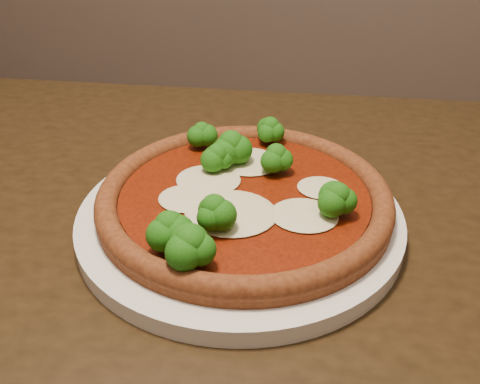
# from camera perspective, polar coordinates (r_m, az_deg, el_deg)

# --- Properties ---
(dining_table) EXTENTS (1.25, 0.98, 0.75)m
(dining_table) POSITION_cam_1_polar(r_m,az_deg,el_deg) (0.58, -8.60, -14.64)
(dining_table) COLOR black
(dining_table) RESTS_ON floor
(plate) EXTENTS (0.33, 0.33, 0.02)m
(plate) POSITION_cam_1_polar(r_m,az_deg,el_deg) (0.55, -0.00, -2.74)
(plate) COLOR white
(plate) RESTS_ON dining_table
(pizza) EXTENTS (0.30, 0.30, 0.06)m
(pizza) POSITION_cam_1_polar(r_m,az_deg,el_deg) (0.54, 0.29, -0.24)
(pizza) COLOR brown
(pizza) RESTS_ON plate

